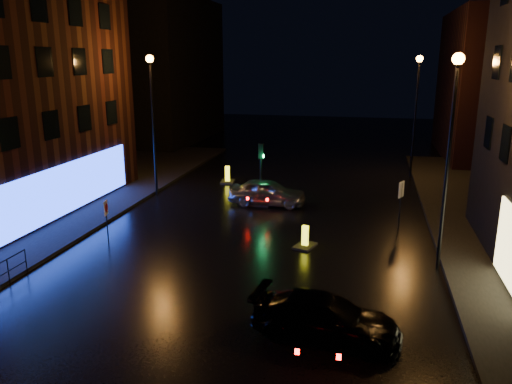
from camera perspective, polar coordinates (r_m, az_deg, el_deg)
ground at (r=16.65m, az=-5.92°, el=-14.42°), size 120.00×120.00×0.00m
pavement_left at (r=29.84m, az=-26.99°, el=-2.40°), size 12.00×44.00×0.15m
building_far_left at (r=52.97m, az=-10.59°, el=13.49°), size 8.00×16.00×14.00m
building_far_right at (r=46.85m, az=25.88°, el=10.89°), size 8.00×14.00×12.00m
street_lamp_lfar at (r=30.54m, az=-11.79°, el=9.81°), size 0.44×0.44×8.37m
street_lamp_rnear at (r=20.08m, az=21.40°, el=6.55°), size 0.44×0.44×8.37m
street_lamp_rfar at (r=35.90m, az=17.86°, el=10.14°), size 0.44×0.44×8.37m
traffic_signal at (r=29.35m, az=0.56°, el=-0.12°), size 1.40×2.40×3.45m
silver_hatchback at (r=28.61m, az=1.30°, el=-0.02°), size 4.40×1.82×1.49m
dark_sedan at (r=15.53m, az=8.00°, el=-14.04°), size 4.70×2.41×1.31m
bollard_near at (r=22.49m, az=5.61°, el=-5.74°), size 1.07×1.32×1.00m
bollard_far at (r=33.98m, az=-3.28°, el=1.51°), size 1.04×1.40×1.13m
road_sign_left at (r=23.39m, az=-16.75°, el=-2.15°), size 0.16×0.49×2.03m
road_sign_right at (r=25.32m, az=16.24°, el=-0.18°), size 0.29×0.55×2.39m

